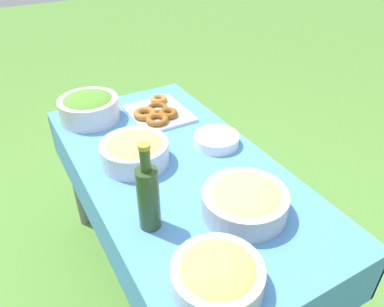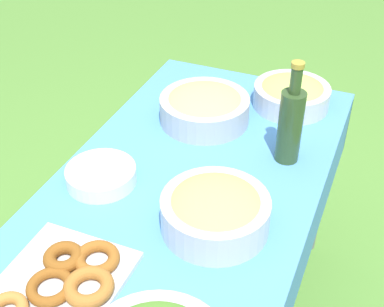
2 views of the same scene
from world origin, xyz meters
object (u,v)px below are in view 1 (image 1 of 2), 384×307
(plate_stack, at_px, (216,140))
(bread_bowl, at_px, (134,150))
(fruit_bowl, at_px, (217,275))
(salad_bowl, at_px, (89,107))
(donut_platter, at_px, (157,112))
(olive_oil_bottle, at_px, (148,196))
(pasta_bowl, at_px, (245,200))

(plate_stack, bearing_deg, bread_bowl, -97.93)
(plate_stack, height_order, fruit_bowl, fruit_bowl)
(salad_bowl, relative_size, donut_platter, 0.87)
(donut_platter, bearing_deg, fruit_bowl, -15.93)
(olive_oil_bottle, relative_size, fruit_bowl, 1.23)
(donut_platter, distance_m, olive_oil_bottle, 0.79)
(fruit_bowl, bearing_deg, olive_oil_bottle, -168.37)
(pasta_bowl, height_order, fruit_bowl, pasta_bowl)
(pasta_bowl, relative_size, fruit_bowl, 1.13)
(plate_stack, bearing_deg, olive_oil_bottle, -55.88)
(pasta_bowl, relative_size, olive_oil_bottle, 0.92)
(salad_bowl, relative_size, fruit_bowl, 1.10)
(olive_oil_bottle, bearing_deg, pasta_bowl, 71.40)
(bread_bowl, relative_size, fruit_bowl, 1.06)
(donut_platter, bearing_deg, bread_bowl, -38.34)
(plate_stack, bearing_deg, pasta_bowl, -20.26)
(salad_bowl, height_order, fruit_bowl, salad_bowl)
(pasta_bowl, bearing_deg, olive_oil_bottle, -108.60)
(bread_bowl, bearing_deg, fruit_bowl, -2.74)
(donut_platter, bearing_deg, pasta_bowl, -2.83)
(plate_stack, xyz_separation_m, bread_bowl, (-0.05, -0.37, 0.04))
(pasta_bowl, xyz_separation_m, plate_stack, (-0.42, 0.16, -0.03))
(salad_bowl, distance_m, bread_bowl, 0.47)
(salad_bowl, bearing_deg, donut_platter, 65.63)
(salad_bowl, bearing_deg, plate_stack, 39.57)
(fruit_bowl, bearing_deg, pasta_bowl, 130.27)
(pasta_bowl, bearing_deg, fruit_bowl, -49.73)
(salad_bowl, distance_m, donut_platter, 0.34)
(plate_stack, xyz_separation_m, fruit_bowl, (0.63, -0.41, 0.02))
(salad_bowl, bearing_deg, olive_oil_bottle, -3.12)
(salad_bowl, bearing_deg, fruit_bowl, 0.98)
(pasta_bowl, relative_size, bread_bowl, 1.06)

